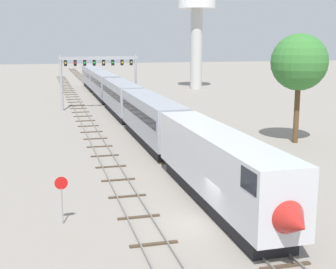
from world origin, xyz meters
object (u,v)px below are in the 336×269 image
passenger_train (121,97)px  stop_sign (62,193)px  water_tower (197,7)px  trackside_tree_left (299,63)px  signal_gantry (99,69)px

passenger_train → stop_sign: bearing=-104.0°
water_tower → trackside_tree_left: bearing=-97.6°
water_tower → passenger_train: bearing=-124.2°
stop_sign → trackside_tree_left: size_ratio=0.25×
water_tower → stop_sign: size_ratio=8.08×
stop_sign → trackside_tree_left: 30.47m
water_tower → stop_sign: 81.22m
water_tower → signal_gantry: bearing=-132.8°
trackside_tree_left → water_tower: bearing=82.4°
passenger_train → signal_gantry: (-2.25, 6.21, 3.71)m
passenger_train → signal_gantry: 7.58m
stop_sign → trackside_tree_left: trackside_tree_left is taller
water_tower → stop_sign: bearing=-113.9°
passenger_train → water_tower: water_tower is taller
signal_gantry → stop_sign: bearing=-99.5°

